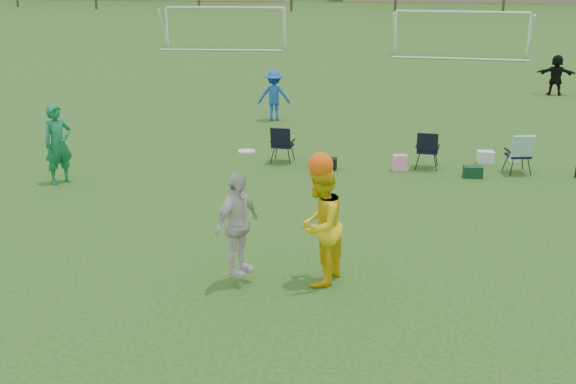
% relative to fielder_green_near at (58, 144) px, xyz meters
% --- Properties ---
extents(ground, '(260.00, 260.00, 0.00)m').
position_rel_fielder_green_near_xyz_m(ground, '(7.25, -5.32, -0.94)').
color(ground, '#224B17').
rests_on(ground, ground).
extents(fielder_green_near, '(0.78, 0.82, 1.89)m').
position_rel_fielder_green_near_xyz_m(fielder_green_near, '(0.00, 0.00, 0.00)').
color(fielder_green_near, '#147347').
rests_on(fielder_green_near, ground).
extents(fielder_blue, '(1.13, 0.74, 1.65)m').
position_rel_fielder_green_near_xyz_m(fielder_blue, '(3.83, 7.83, -0.12)').
color(fielder_blue, '#184EB4').
rests_on(fielder_blue, ground).
extents(fielder_black, '(1.52, 0.65, 1.59)m').
position_rel_fielder_green_near_xyz_m(fielder_black, '(14.02, 14.23, -0.15)').
color(fielder_black, black).
rests_on(fielder_black, ground).
extents(center_contest, '(2.21, 1.33, 2.26)m').
position_rel_fielder_green_near_xyz_m(center_contest, '(6.29, -4.76, 0.09)').
color(center_contest, silver).
rests_on(center_contest, ground).
extents(sideline_setup, '(9.06, 1.89, 1.90)m').
position_rel_fielder_green_near_xyz_m(sideline_setup, '(10.33, 2.48, -0.37)').
color(sideline_setup, '#0E3615').
rests_on(sideline_setup, ground).
extents(goal_left, '(7.39, 0.76, 2.46)m').
position_rel_fielder_green_near_xyz_m(goal_left, '(-2.75, 28.68, 0.98)').
color(goal_left, white).
rests_on(goal_left, ground).
extents(goal_mid, '(7.40, 0.63, 2.46)m').
position_rel_fielder_green_near_xyz_m(goal_mid, '(11.25, 26.68, 0.98)').
color(goal_mid, white).
rests_on(goal_mid, ground).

